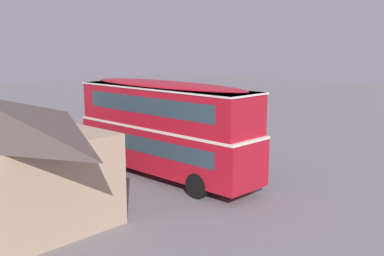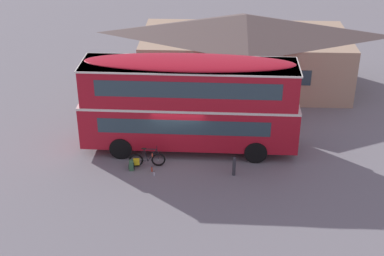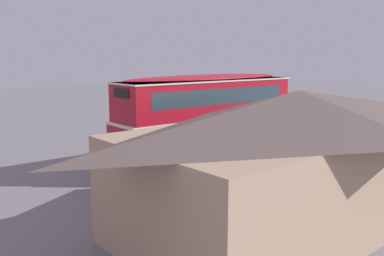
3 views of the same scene
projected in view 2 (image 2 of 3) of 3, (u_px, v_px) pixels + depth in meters
ground_plane at (179, 154)px, 27.68m from camera, size 120.00×120.00×0.00m
double_decker_bus at (189, 101)px, 26.98m from camera, size 10.59×2.77×4.79m
touring_bicycle at (146, 160)px, 26.45m from camera, size 1.74×0.58×1.00m
backpack_on_ground at (131, 165)px, 26.26m from camera, size 0.29×0.33×0.51m
water_bottle_red_squeeze at (152, 169)px, 26.17m from camera, size 0.07×0.07×0.26m
water_bottle_clear_plastic at (154, 174)px, 25.84m from camera, size 0.06×0.06×0.24m
pub_building at (245, 51)px, 34.11m from camera, size 12.92×6.48×4.62m
kerb_bollard at (234, 166)px, 25.72m from camera, size 0.16×0.16×0.97m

